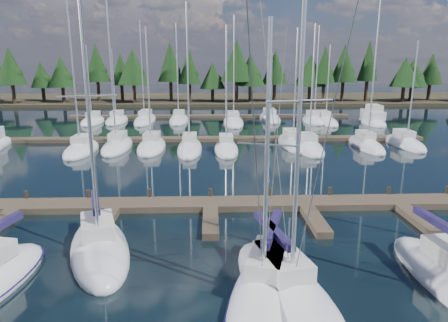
{
  "coord_description": "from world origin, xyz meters",
  "views": [
    {
      "loc": [
        0.04,
        -6.08,
        9.07
      ],
      "look_at": [
        1.0,
        22.0,
        2.03
      ],
      "focal_mm": 32.0,
      "sensor_mm": 36.0,
      "label": 1
    }
  ],
  "objects_px": {
    "main_dock": "(211,208)",
    "front_sailboat_3": "(286,290)",
    "front_sailboat_4": "(265,288)",
    "motor_yacht_right": "(372,120)",
    "front_sailboat_2": "(100,249)"
  },
  "relations": [
    {
      "from": "main_dock",
      "to": "front_sailboat_3",
      "type": "bearing_deg",
      "value": -72.66
    },
    {
      "from": "front_sailboat_4",
      "to": "motor_yacht_right",
      "type": "height_order",
      "value": "front_sailboat_4"
    },
    {
      "from": "motor_yacht_right",
      "to": "front_sailboat_2",
      "type": "bearing_deg",
      "value": -125.91
    },
    {
      "from": "front_sailboat_3",
      "to": "front_sailboat_2",
      "type": "bearing_deg",
      "value": 155.13
    },
    {
      "from": "front_sailboat_3",
      "to": "motor_yacht_right",
      "type": "distance_m",
      "value": 49.73
    },
    {
      "from": "front_sailboat_3",
      "to": "front_sailboat_4",
      "type": "distance_m",
      "value": 0.82
    },
    {
      "from": "motor_yacht_right",
      "to": "main_dock",
      "type": "bearing_deg",
      "value": -124.53
    },
    {
      "from": "front_sailboat_3",
      "to": "motor_yacht_right",
      "type": "height_order",
      "value": "front_sailboat_3"
    },
    {
      "from": "front_sailboat_3",
      "to": "motor_yacht_right",
      "type": "xyz_separation_m",
      "value": [
        21.4,
        44.89,
        0.22
      ]
    },
    {
      "from": "main_dock",
      "to": "front_sailboat_4",
      "type": "xyz_separation_m",
      "value": [
        2.17,
        -9.29,
        0.07
      ]
    },
    {
      "from": "front_sailboat_4",
      "to": "main_dock",
      "type": "bearing_deg",
      "value": 103.17
    },
    {
      "from": "front_sailboat_4",
      "to": "motor_yacht_right",
      "type": "distance_m",
      "value": 49.89
    },
    {
      "from": "main_dock",
      "to": "front_sailboat_3",
      "type": "relative_size",
      "value": 3.12
    },
    {
      "from": "front_sailboat_2",
      "to": "front_sailboat_4",
      "type": "height_order",
      "value": "front_sailboat_2"
    },
    {
      "from": "front_sailboat_2",
      "to": "motor_yacht_right",
      "type": "bearing_deg",
      "value": 54.09
    }
  ]
}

